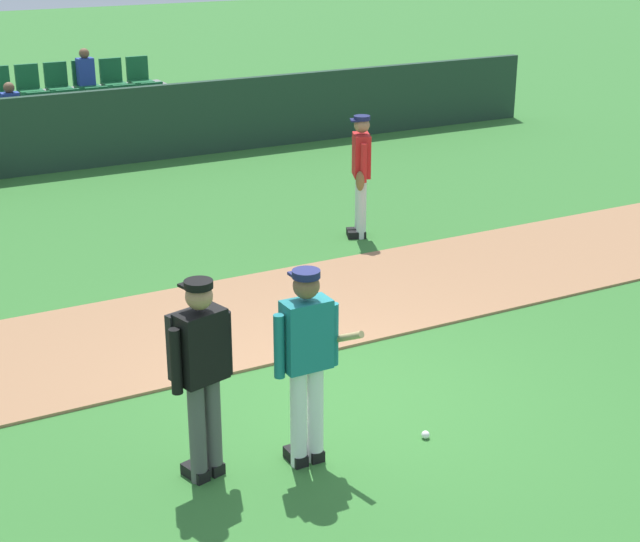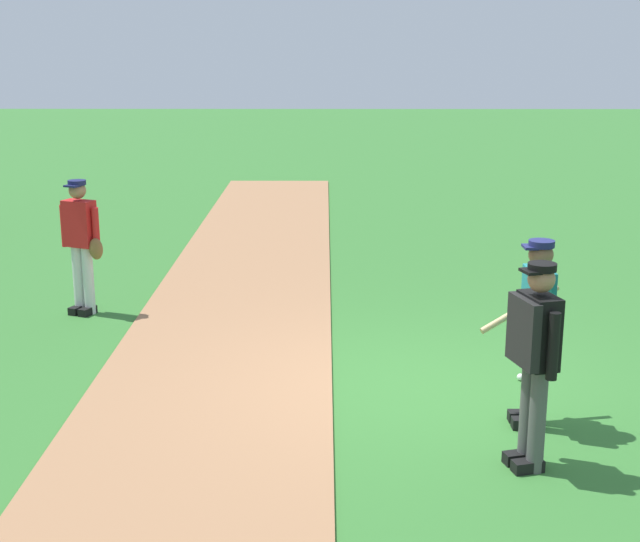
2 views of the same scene
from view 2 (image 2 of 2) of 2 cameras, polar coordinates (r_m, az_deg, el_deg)
The scene contains 6 objects.
ground_plane at distance 9.26m, azimuth 6.65°, elevation -7.51°, with size 80.00×80.00×0.00m, color #33702D.
infield_dirt_path at distance 9.27m, azimuth -7.01°, elevation -7.39°, with size 28.00×2.49×0.03m, color #9E704C.
batter_teal_jersey at distance 8.27m, azimuth 13.69°, elevation -3.43°, with size 0.69×0.78×1.76m.
umpire_home_plate at distance 7.43m, azimuth 13.61°, elevation -5.23°, with size 0.57×0.38×1.76m.
runner_red_jersey at distance 11.84m, azimuth -15.09°, elevation 1.83°, with size 0.42×0.62×1.76m.
baseball at distance 9.63m, azimuth 12.76°, elevation -6.67°, with size 0.07×0.07×0.07m, color white.
Camera 2 is at (-8.53, 1.01, 3.45)m, focal length 49.77 mm.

